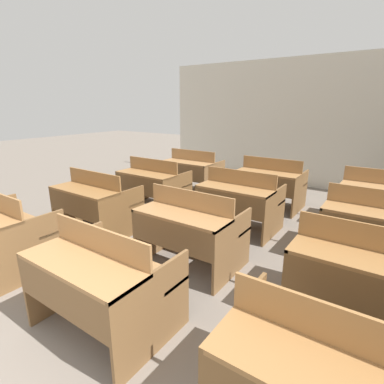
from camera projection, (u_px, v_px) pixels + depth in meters
name	position (u px, v px, depth m)	size (l,w,h in m)	color
wall_back	(312.00, 124.00, 6.35)	(6.96, 0.06, 2.73)	beige
bench_front_left	(1.00, 230.00, 3.26)	(1.06, 0.80, 0.88)	brown
bench_front_center	(102.00, 278.00, 2.35)	(1.06, 0.80, 0.88)	brown
bench_front_right	(329.00, 383.00, 1.46)	(1.06, 0.80, 0.88)	brown
bench_second_left	(95.00, 201.00, 4.22)	(1.06, 0.80, 0.88)	brown
bench_second_center	(190.00, 228.00, 3.30)	(1.06, 0.80, 0.88)	brown
bench_second_right	(362.00, 274.00, 2.40)	(1.06, 0.80, 0.88)	brown
bench_third_left	(153.00, 183.00, 5.17)	(1.06, 0.80, 0.88)	brown
bench_third_center	(239.00, 200.00, 4.29)	(1.06, 0.80, 0.88)	brown
bench_third_right	(375.00, 226.00, 3.35)	(1.06, 0.80, 0.88)	brown
bench_back_left	(192.00, 171.00, 6.15)	(1.06, 0.80, 0.88)	brown
bench_back_center	(270.00, 182.00, 5.24)	(1.06, 0.80, 0.88)	brown
bench_back_right	(381.00, 199.00, 4.32)	(1.06, 0.80, 0.88)	brown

